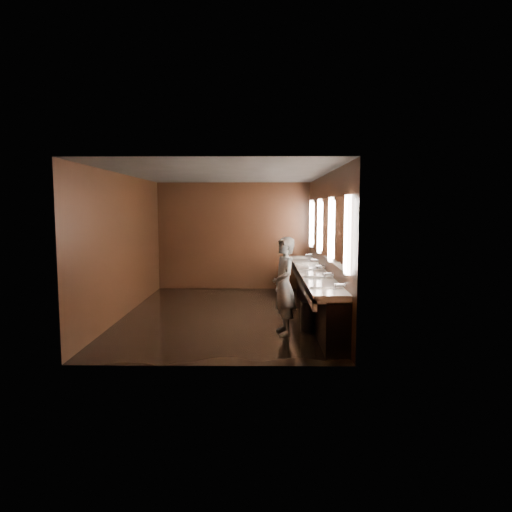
# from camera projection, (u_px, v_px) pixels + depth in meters

# --- Properties ---
(floor) EXTENTS (6.00, 6.00, 0.00)m
(floor) POSITION_uv_depth(u_px,v_px,m) (225.00, 315.00, 9.18)
(floor) COLOR black
(floor) RESTS_ON ground
(ceiling) EXTENTS (4.00, 6.00, 0.02)m
(ceiling) POSITION_uv_depth(u_px,v_px,m) (224.00, 174.00, 8.88)
(ceiling) COLOR #2D2D2B
(ceiling) RESTS_ON wall_back
(wall_back) EXTENTS (4.00, 0.02, 2.80)m
(wall_back) POSITION_uv_depth(u_px,v_px,m) (234.00, 236.00, 12.01)
(wall_back) COLOR black
(wall_back) RESTS_ON floor
(wall_front) EXTENTS (4.00, 0.02, 2.80)m
(wall_front) POSITION_uv_depth(u_px,v_px,m) (207.00, 264.00, 6.05)
(wall_front) COLOR black
(wall_front) RESTS_ON floor
(wall_left) EXTENTS (0.02, 6.00, 2.80)m
(wall_left) POSITION_uv_depth(u_px,v_px,m) (124.00, 245.00, 9.05)
(wall_left) COLOR black
(wall_left) RESTS_ON floor
(wall_right) EXTENTS (0.02, 6.00, 2.80)m
(wall_right) POSITION_uv_depth(u_px,v_px,m) (326.00, 245.00, 9.01)
(wall_right) COLOR black
(wall_right) RESTS_ON floor
(sink_counter) EXTENTS (0.55, 5.40, 1.01)m
(sink_counter) POSITION_uv_depth(u_px,v_px,m) (315.00, 290.00, 9.10)
(sink_counter) COLOR black
(sink_counter) RESTS_ON floor
(mirror_band) EXTENTS (0.06, 5.03, 1.15)m
(mirror_band) POSITION_uv_depth(u_px,v_px,m) (325.00, 228.00, 8.97)
(mirror_band) COLOR white
(mirror_band) RESTS_ON wall_right
(person) EXTENTS (0.51, 0.67, 1.65)m
(person) POSITION_uv_depth(u_px,v_px,m) (284.00, 286.00, 7.69)
(person) COLOR #7EA6BD
(person) RESTS_ON floor
(trash_bin) EXTENTS (0.34, 0.34, 0.53)m
(trash_bin) POSITION_uv_depth(u_px,v_px,m) (310.00, 316.00, 7.90)
(trash_bin) COLOR black
(trash_bin) RESTS_ON floor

